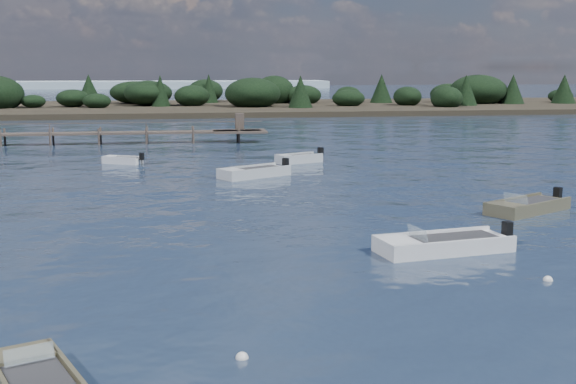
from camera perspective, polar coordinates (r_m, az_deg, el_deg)
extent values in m
plane|color=#152032|center=(80.50, -7.46, 4.77)|extent=(400.00, 400.00, 0.00)
cube|color=brown|center=(37.25, 18.40, -1.33)|extent=(5.01, 3.88, 0.74)
cube|color=brown|center=(35.70, 16.83, -1.01)|extent=(1.78, 1.96, 0.15)
cube|color=#28272A|center=(37.50, 18.74, -0.74)|extent=(3.51, 2.82, 0.13)
cube|color=brown|center=(36.73, 19.51, -0.86)|extent=(4.19, 2.42, 0.15)
cube|color=brown|center=(37.63, 17.38, -0.50)|extent=(4.19, 2.42, 0.15)
cube|color=black|center=(39.33, 20.53, -0.06)|extent=(0.43, 0.46, 0.58)
cylinder|color=black|center=(39.41, 20.49, -0.79)|extent=(0.14, 0.14, 0.58)
cube|color=silver|center=(36.28, 17.54, -0.48)|extent=(0.77, 1.20, 0.44)
cube|color=#ABAFB3|center=(46.70, -2.69, 1.35)|extent=(4.96, 3.87, 0.79)
cube|color=#ABAFB3|center=(45.62, -4.50, 1.71)|extent=(1.77, 1.95, 0.16)
cube|color=#28272A|center=(46.86, -2.32, 1.84)|extent=(3.48, 2.82, 0.13)
cube|color=#ABAFB3|center=(45.97, -2.09, 1.80)|extent=(4.14, 2.43, 0.16)
cube|color=#ABAFB3|center=(47.30, -3.28, 2.01)|extent=(4.14, 2.43, 0.16)
cube|color=black|center=(48.16, -0.19, 2.33)|extent=(0.46, 0.49, 0.62)
cylinder|color=black|center=(48.23, -0.19, 1.70)|extent=(0.15, 0.15, 0.62)
cube|color=silver|center=(54.43, -12.95, 2.30)|extent=(3.01, 2.27, 0.66)
cube|color=silver|center=(54.94, -13.92, 2.73)|extent=(1.06, 1.21, 0.13)
cube|color=#28272A|center=(54.28, -12.76, 2.61)|extent=(2.11, 1.66, 0.11)
cube|color=silver|center=(53.95, -13.24, 2.63)|extent=(2.56, 1.37, 0.13)
cube|color=silver|center=(54.82, -12.69, 2.76)|extent=(2.56, 1.37, 0.13)
cube|color=black|center=(53.57, -11.49, 2.77)|extent=(0.38, 0.40, 0.51)
cylinder|color=black|center=(53.62, -11.47, 2.29)|extent=(0.13, 0.13, 0.51)
cube|color=#ABAFB3|center=(53.55, 0.86, 2.45)|extent=(3.69, 2.62, 0.80)
cube|color=#ABAFB3|center=(52.80, -0.32, 2.86)|extent=(1.24, 1.46, 0.16)
cube|color=#28272A|center=(53.66, 1.10, 2.87)|extent=(2.57, 1.93, 0.14)
cube|color=#ABAFB3|center=(52.99, 1.23, 2.88)|extent=(3.20, 1.48, 0.16)
cube|color=#ABAFB3|center=(54.01, 0.50, 3.01)|extent=(3.20, 1.48, 0.16)
cube|color=black|center=(54.57, 2.59, 3.22)|extent=(0.45, 0.48, 0.63)
cylinder|color=black|center=(54.64, 2.58, 2.65)|extent=(0.15, 0.15, 0.63)
cube|color=silver|center=(28.47, 12.19, -4.39)|extent=(5.43, 2.75, 0.76)
cube|color=silver|center=(27.44, 8.65, -3.86)|extent=(1.51, 1.93, 0.15)
cube|color=#28272A|center=(28.60, 12.93, -3.62)|extent=(3.73, 2.10, 0.13)
cube|color=silver|center=(27.61, 13.17, -3.93)|extent=(5.14, 0.96, 0.15)
cube|color=silver|center=(29.13, 11.32, -3.14)|extent=(5.14, 0.96, 0.15)
cube|color=black|center=(29.85, 16.93, -2.81)|extent=(0.36, 0.41, 0.59)
cylinder|color=black|center=(29.97, 16.88, -3.78)|extent=(0.12, 0.12, 0.59)
cube|color=silver|center=(27.76, 10.20, -3.20)|extent=(0.39, 1.41, 0.45)
cube|color=brown|center=(18.19, -20.19, -11.89)|extent=(1.63, 1.43, 0.12)
cube|color=brown|center=(16.92, -16.69, -13.35)|extent=(1.69, 3.79, 0.12)
cube|color=silver|center=(17.51, -19.78, -11.97)|extent=(1.05, 0.55, 0.37)
sphere|color=silver|center=(18.06, -3.65, -12.97)|extent=(0.32, 0.32, 0.32)
sphere|color=silver|center=(25.65, 19.84, -6.59)|extent=(0.32, 0.32, 0.32)
sphere|color=silver|center=(38.86, 20.83, -1.19)|extent=(0.32, 0.32, 0.32)
sphere|color=silver|center=(49.31, -4.89, 1.64)|extent=(0.32, 0.32, 0.32)
cube|color=#493E36|center=(68.70, -3.84, 4.81)|extent=(5.00, 3.20, 0.18)
cube|color=#493E36|center=(68.63, -3.85, 5.55)|extent=(0.80, 0.80, 1.60)
cylinder|color=#493E36|center=(69.35, -21.76, 3.68)|extent=(0.20, 0.20, 2.20)
cylinder|color=#493E36|center=(71.01, -21.46, 3.82)|extent=(0.20, 0.20, 2.20)
cylinder|color=#493E36|center=(68.53, -18.27, 3.82)|extent=(0.20, 0.20, 2.20)
cylinder|color=#493E36|center=(70.21, -18.05, 3.96)|extent=(0.20, 0.20, 2.20)
cylinder|color=#493E36|center=(67.97, -14.72, 3.94)|extent=(0.20, 0.20, 2.20)
cylinder|color=#493E36|center=(69.67, -14.58, 4.09)|extent=(0.20, 0.20, 2.20)
cylinder|color=#493E36|center=(67.68, -11.11, 4.06)|extent=(0.20, 0.20, 2.20)
cylinder|color=#493E36|center=(69.38, -11.06, 4.20)|extent=(0.20, 0.20, 2.20)
cylinder|color=#493E36|center=(67.65, -7.49, 4.16)|extent=(0.20, 0.20, 2.20)
cylinder|color=#493E36|center=(69.36, -7.53, 4.29)|extent=(0.20, 0.20, 2.20)
cylinder|color=#493E36|center=(67.90, -3.88, 4.24)|extent=(0.20, 0.20, 2.20)
cylinder|color=#493E36|center=(69.59, -4.01, 4.37)|extent=(0.20, 0.20, 2.20)
cube|color=black|center=(123.39, 3.76, 6.56)|extent=(190.00, 40.00, 1.60)
ellipsoid|color=black|center=(123.26, 3.78, 7.86)|extent=(180.50, 36.00, 4.40)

